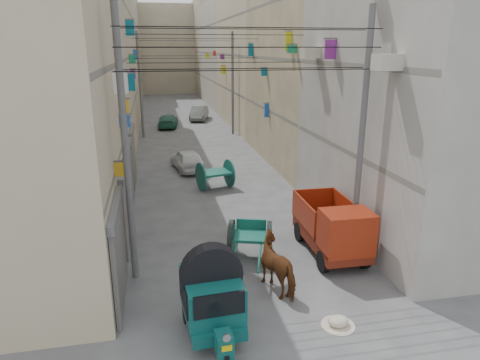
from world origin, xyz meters
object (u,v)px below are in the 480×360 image
object	(u,v)px
mini_truck	(335,232)
horse	(280,265)
auto_rickshaw	(212,295)
feed_sack	(338,321)
second_cart	(215,174)
distant_car_white	(187,160)
distant_car_green	(168,121)
distant_car_grey	(199,113)
tonga_cart	(250,240)

from	to	relation	value
mini_truck	horse	xyz separation A→B (m)	(-2.31, -1.44, -0.17)
auto_rickshaw	feed_sack	bearing A→B (deg)	-10.06
second_cart	distant_car_white	distance (m)	3.90
horse	distant_car_green	bearing A→B (deg)	-105.61
auto_rickshaw	distant_car_grey	distance (m)	33.08
auto_rickshaw	distant_car_white	world-z (taller)	auto_rickshaw
auto_rickshaw	distant_car_green	xyz separation A→B (m)	(0.16, 29.34, -0.50)
auto_rickshaw	second_cart	world-z (taller)	auto_rickshaw
distant_car_white	distant_car_grey	bearing A→B (deg)	-108.17
auto_rickshaw	feed_sack	size ratio (longest dim) A/B	4.88
horse	distant_car_green	xyz separation A→B (m)	(-2.06, 27.69, -0.21)
horse	distant_car_white	world-z (taller)	horse
horse	distant_car_green	distance (m)	27.76
tonga_cart	distant_car_white	size ratio (longest dim) A/B	0.89
distant_car_green	mini_truck	bearing A→B (deg)	105.77
distant_car_white	distant_car_green	world-z (taller)	distant_car_white
feed_sack	distant_car_white	distance (m)	15.64
tonga_cart	second_cart	distance (m)	7.69
distant_car_white	distant_car_grey	distance (m)	18.03
horse	distant_car_white	distance (m)	13.52
auto_rickshaw	distant_car_white	bearing A→B (deg)	83.73
auto_rickshaw	tonga_cart	distance (m)	4.07
auto_rickshaw	distant_car_green	size ratio (longest dim) A/B	0.67
feed_sack	mini_truck	bearing A→B (deg)	68.41
auto_rickshaw	second_cart	distance (m)	11.47
distant_car_grey	horse	bearing A→B (deg)	-78.27
tonga_cart	second_cart	world-z (taller)	second_cart
feed_sack	horse	distance (m)	2.31
feed_sack	tonga_cart	bearing A→B (deg)	109.25
tonga_cart	feed_sack	distance (m)	4.27
distant_car_green	auto_rickshaw	bearing A→B (deg)	96.00
second_cart	distant_car_grey	xyz separation A→B (m)	(1.59, 21.58, -0.08)
auto_rickshaw	feed_sack	world-z (taller)	auto_rickshaw
tonga_cart	distant_car_green	size ratio (longest dim) A/B	0.81
horse	feed_sack	bearing A→B (deg)	95.59
horse	distant_car_grey	size ratio (longest dim) A/B	0.45
horse	tonga_cart	bearing A→B (deg)	-97.35
auto_rickshaw	horse	world-z (taller)	auto_rickshaw
mini_truck	distant_car_green	xyz separation A→B (m)	(-4.37, 26.25, -0.38)
horse	distant_car_grey	distance (m)	31.29
distant_car_grey	distant_car_white	bearing A→B (deg)	-84.73
mini_truck	horse	bearing A→B (deg)	-147.33
mini_truck	tonga_cart	bearing A→B (deg)	169.43
auto_rickshaw	distant_car_white	xyz separation A→B (m)	(0.67, 15.08, -0.46)
mini_truck	feed_sack	xyz separation A→B (m)	(-1.36, -3.44, -0.82)
second_cart	distant_car_white	size ratio (longest dim) A/B	0.53
auto_rickshaw	mini_truck	xyz separation A→B (m)	(4.53, 3.09, -0.12)
horse	distant_car_grey	bearing A→B (deg)	-111.90
distant_car_green	tonga_cart	bearing A→B (deg)	99.92
horse	second_cart	bearing A→B (deg)	-107.02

